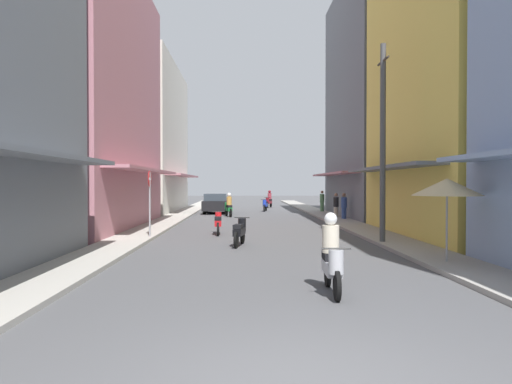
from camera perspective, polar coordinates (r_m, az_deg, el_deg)
The scene contains 20 objects.
ground_plane at distance 28.16m, azimuth -0.30°, elevation -3.42°, with size 119.51×119.51×0.00m, color #4C4C4F.
sidewalk_left at distance 28.47m, azimuth -10.20°, elevation -3.27°, with size 1.66×62.32×0.12m, color #ADA89E.
sidewalk_right at distance 28.68m, azimuth 9.53°, elevation -3.23°, with size 1.66×62.32×0.12m, color #9E9991.
building_left_mid at distance 24.83m, azimuth -20.93°, elevation 10.38°, with size 7.05×13.13×12.50m.
building_left_far at distance 38.32m, azimuth -13.82°, elevation 6.15°, with size 7.05×13.65×11.28m.
building_right_mid at distance 21.76m, azimuth 24.51°, elevation 12.79°, with size 7.05×10.48×13.30m.
building_right_far at distance 32.59m, azimuth 15.37°, elevation 10.46°, with size 7.05×11.82×15.11m.
motorbike_green at distance 31.47m, azimuth -3.29°, elevation -1.68°, with size 0.67×1.77×1.58m.
motorbike_red at distance 20.47m, azimuth -4.54°, elevation -3.65°, with size 0.55×1.81×0.96m.
motorbike_blue at distance 37.64m, azimuth 1.10°, elevation -1.55°, with size 0.59×1.80×0.96m.
motorbike_maroon at distance 43.39m, azimuth 1.57°, elevation -0.95°, with size 0.76×1.74×1.58m.
motorbike_silver at distance 9.59m, azimuth 9.03°, elevation -7.71°, with size 0.55×1.81×1.58m.
motorbike_black at distance 16.67m, azimuth -1.95°, elevation -4.70°, with size 0.59×1.80×0.96m.
parked_car at distance 35.27m, azimuth -4.80°, elevation -1.34°, with size 1.80×4.11×1.45m.
pedestrian_crossing at distance 35.85m, azimuth 7.89°, elevation -1.16°, with size 0.34×0.34×1.66m.
pedestrian_midway at distance 28.47m, azimuth 10.45°, elevation -1.75°, with size 0.34×0.34×1.62m.
pedestrian_foreground at distance 30.42m, azimuth 9.51°, elevation -1.63°, with size 0.34×0.34×1.58m.
vendor_umbrella at distance 13.44m, azimuth 21.82°, elevation 0.54°, with size 1.81×1.81×2.29m.
utility_pole at distance 17.47m, azimuth 14.89°, elevation 5.73°, with size 0.20×1.20×7.07m.
street_sign_no_entry at distance 18.84m, azimuth -12.56°, elevation -0.38°, with size 0.07×0.60×2.65m.
Camera 1 is at (-0.61, -4.91, 2.15)m, focal length 33.54 mm.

